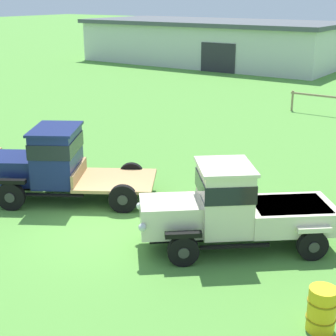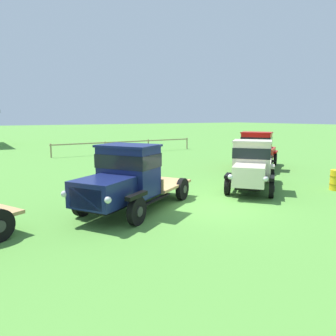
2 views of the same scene
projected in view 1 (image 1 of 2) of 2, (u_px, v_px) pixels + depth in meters
ground_plane at (102, 227)px, 14.44m from camera, size 240.00×240.00×0.00m
farm_shed at (211, 42)px, 48.30m from camera, size 23.84×10.68×3.94m
vintage_truck_second_in_line at (52, 162)px, 16.16m from camera, size 5.60×4.44×2.31m
vintage_truck_midrow_center at (234, 207)px, 13.00m from camera, size 4.82×4.36×2.23m
oil_drum_beside_row at (322, 309)px, 9.88m from camera, size 0.58×0.58×0.91m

